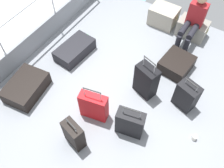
{
  "coord_description": "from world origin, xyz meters",
  "views": [
    {
      "loc": [
        1.1,
        -2.22,
        3.83
      ],
      "look_at": [
        -0.25,
        -0.09,
        0.25
      ],
      "focal_mm": 39.81,
      "sensor_mm": 36.0,
      "label": 1
    }
  ],
  "objects_px": {
    "suitcase_0": "(186,96)",
    "suitcase_2": "(146,81)",
    "paper_cup": "(194,137)",
    "suitcase_7": "(75,50)",
    "suitcase_6": "(94,106)",
    "cargo_crate_0": "(164,16)",
    "suitcase_3": "(130,123)",
    "cargo_crate_1": "(192,28)",
    "suitcase_5": "(26,87)",
    "passenger_seated": "(194,19)",
    "suitcase_1": "(176,64)",
    "suitcase_4": "(74,134)"
  },
  "relations": [
    {
      "from": "passenger_seated",
      "to": "suitcase_6",
      "type": "height_order",
      "value": "passenger_seated"
    },
    {
      "from": "suitcase_0",
      "to": "suitcase_6",
      "type": "relative_size",
      "value": 0.85
    },
    {
      "from": "cargo_crate_1",
      "to": "suitcase_7",
      "type": "xyz_separation_m",
      "value": [
        -1.78,
        -1.81,
        -0.06
      ]
    },
    {
      "from": "suitcase_1",
      "to": "suitcase_3",
      "type": "bearing_deg",
      "value": -93.39
    },
    {
      "from": "passenger_seated",
      "to": "suitcase_4",
      "type": "distance_m",
      "value": 3.22
    },
    {
      "from": "cargo_crate_1",
      "to": "suitcase_1",
      "type": "distance_m",
      "value": 1.06
    },
    {
      "from": "paper_cup",
      "to": "suitcase_7",
      "type": "bearing_deg",
      "value": 170.96
    },
    {
      "from": "cargo_crate_0",
      "to": "paper_cup",
      "type": "relative_size",
      "value": 6.15
    },
    {
      "from": "paper_cup",
      "to": "cargo_crate_0",
      "type": "bearing_deg",
      "value": 126.38
    },
    {
      "from": "suitcase_1",
      "to": "suitcase_5",
      "type": "xyz_separation_m",
      "value": [
        -2.06,
        -1.97,
        0.01
      ]
    },
    {
      "from": "suitcase_3",
      "to": "suitcase_7",
      "type": "xyz_separation_m",
      "value": [
        -1.79,
        0.88,
        -0.15
      ]
    },
    {
      "from": "suitcase_1",
      "to": "cargo_crate_1",
      "type": "bearing_deg",
      "value": 96.1
    },
    {
      "from": "passenger_seated",
      "to": "suitcase_0",
      "type": "relative_size",
      "value": 1.64
    },
    {
      "from": "suitcase_7",
      "to": "suitcase_3",
      "type": "bearing_deg",
      "value": -26.05
    },
    {
      "from": "cargo_crate_0",
      "to": "suitcase_3",
      "type": "height_order",
      "value": "suitcase_3"
    },
    {
      "from": "suitcase_3",
      "to": "cargo_crate_1",
      "type": "bearing_deg",
      "value": 90.33
    },
    {
      "from": "suitcase_2",
      "to": "suitcase_7",
      "type": "height_order",
      "value": "suitcase_2"
    },
    {
      "from": "suitcase_2",
      "to": "suitcase_6",
      "type": "xyz_separation_m",
      "value": [
        -0.49,
        -0.89,
        -0.05
      ]
    },
    {
      "from": "suitcase_1",
      "to": "suitcase_0",
      "type": "bearing_deg",
      "value": -56.15
    },
    {
      "from": "suitcase_6",
      "to": "suitcase_7",
      "type": "relative_size",
      "value": 0.9
    },
    {
      "from": "suitcase_5",
      "to": "suitcase_6",
      "type": "height_order",
      "value": "suitcase_6"
    },
    {
      "from": "cargo_crate_1",
      "to": "passenger_seated",
      "type": "height_order",
      "value": "passenger_seated"
    },
    {
      "from": "suitcase_6",
      "to": "cargo_crate_1",
      "type": "bearing_deg",
      "value": 77.01
    },
    {
      "from": "cargo_crate_0",
      "to": "suitcase_0",
      "type": "xyz_separation_m",
      "value": [
        1.25,
        -1.74,
        0.07
      ]
    },
    {
      "from": "suitcase_2",
      "to": "suitcase_4",
      "type": "xyz_separation_m",
      "value": [
        -0.47,
        -1.46,
        -0.06
      ]
    },
    {
      "from": "suitcase_2",
      "to": "suitcase_7",
      "type": "xyz_separation_m",
      "value": [
        -1.63,
        0.05,
        -0.21
      ]
    },
    {
      "from": "suitcase_4",
      "to": "cargo_crate_1",
      "type": "bearing_deg",
      "value": 79.54
    },
    {
      "from": "cargo_crate_0",
      "to": "suitcase_1",
      "type": "height_order",
      "value": "cargo_crate_0"
    },
    {
      "from": "cargo_crate_1",
      "to": "suitcase_6",
      "type": "relative_size",
      "value": 0.84
    },
    {
      "from": "suitcase_2",
      "to": "suitcase_3",
      "type": "distance_m",
      "value": 0.84
    },
    {
      "from": "suitcase_2",
      "to": "paper_cup",
      "type": "bearing_deg",
      "value": -18.98
    },
    {
      "from": "cargo_crate_0",
      "to": "suitcase_0",
      "type": "height_order",
      "value": "suitcase_0"
    },
    {
      "from": "cargo_crate_0",
      "to": "suitcase_2",
      "type": "xyz_separation_m",
      "value": [
        0.54,
        -1.87,
        0.13
      ]
    },
    {
      "from": "cargo_crate_1",
      "to": "suitcase_4",
      "type": "bearing_deg",
      "value": -100.46
    },
    {
      "from": "cargo_crate_1",
      "to": "suitcase_5",
      "type": "distance_m",
      "value": 3.6
    },
    {
      "from": "suitcase_0",
      "to": "suitcase_2",
      "type": "height_order",
      "value": "suitcase_2"
    },
    {
      "from": "suitcase_1",
      "to": "passenger_seated",
      "type": "bearing_deg",
      "value": 97.33
    },
    {
      "from": "passenger_seated",
      "to": "suitcase_0",
      "type": "height_order",
      "value": "passenger_seated"
    },
    {
      "from": "cargo_crate_0",
      "to": "suitcase_5",
      "type": "bearing_deg",
      "value": -112.68
    },
    {
      "from": "suitcase_0",
      "to": "suitcase_6",
      "type": "bearing_deg",
      "value": -139.61
    },
    {
      "from": "suitcase_4",
      "to": "suitcase_6",
      "type": "bearing_deg",
      "value": 92.28
    },
    {
      "from": "cargo_crate_1",
      "to": "paper_cup",
      "type": "relative_size",
      "value": 6.42
    },
    {
      "from": "suitcase_0",
      "to": "paper_cup",
      "type": "relative_size",
      "value": 6.47
    },
    {
      "from": "cargo_crate_0",
      "to": "suitcase_2",
      "type": "bearing_deg",
      "value": -73.95
    },
    {
      "from": "suitcase_5",
      "to": "paper_cup",
      "type": "height_order",
      "value": "suitcase_5"
    },
    {
      "from": "suitcase_7",
      "to": "cargo_crate_1",
      "type": "bearing_deg",
      "value": 45.52
    },
    {
      "from": "suitcase_0",
      "to": "paper_cup",
      "type": "height_order",
      "value": "suitcase_0"
    },
    {
      "from": "passenger_seated",
      "to": "paper_cup",
      "type": "height_order",
      "value": "passenger_seated"
    },
    {
      "from": "cargo_crate_1",
      "to": "suitcase_7",
      "type": "relative_size",
      "value": 0.75
    },
    {
      "from": "suitcase_6",
      "to": "paper_cup",
      "type": "height_order",
      "value": "suitcase_6"
    }
  ]
}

